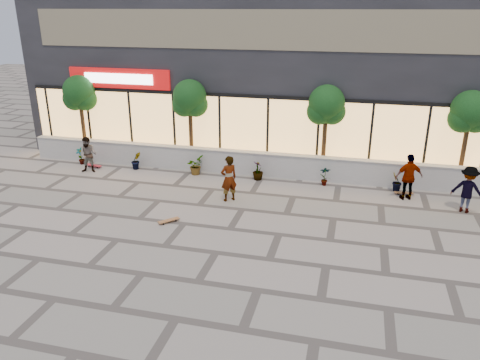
% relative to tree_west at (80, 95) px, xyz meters
% --- Properties ---
extents(ground, '(80.00, 80.00, 0.00)m').
position_rel_tree_west_xyz_m(ground, '(9.00, -7.70, -2.99)').
color(ground, '#9D9188').
rests_on(ground, ground).
extents(planter_wall, '(22.00, 0.42, 1.04)m').
position_rel_tree_west_xyz_m(planter_wall, '(9.00, -0.70, -2.46)').
color(planter_wall, silver).
rests_on(planter_wall, ground).
extents(retail_building, '(24.00, 9.17, 8.50)m').
position_rel_tree_west_xyz_m(retail_building, '(9.00, 4.79, 1.26)').
color(retail_building, black).
rests_on(retail_building, ground).
extents(shrub_a, '(0.43, 0.29, 0.81)m').
position_rel_tree_west_xyz_m(shrub_a, '(0.50, -1.25, -2.58)').
color(shrub_a, '#113713').
rests_on(shrub_a, ground).
extents(shrub_b, '(0.57, 0.57, 0.81)m').
position_rel_tree_west_xyz_m(shrub_b, '(3.30, -1.25, -2.58)').
color(shrub_b, '#113713').
rests_on(shrub_b, ground).
extents(shrub_c, '(0.68, 0.77, 0.81)m').
position_rel_tree_west_xyz_m(shrub_c, '(6.10, -1.25, -2.58)').
color(shrub_c, '#113713').
rests_on(shrub_c, ground).
extents(shrub_d, '(0.64, 0.64, 0.81)m').
position_rel_tree_west_xyz_m(shrub_d, '(8.90, -1.25, -2.58)').
color(shrub_d, '#113713').
rests_on(shrub_d, ground).
extents(shrub_e, '(0.46, 0.35, 0.81)m').
position_rel_tree_west_xyz_m(shrub_e, '(11.70, -1.25, -2.58)').
color(shrub_e, '#113713').
rests_on(shrub_e, ground).
extents(shrub_f, '(0.55, 0.57, 0.81)m').
position_rel_tree_west_xyz_m(shrub_f, '(14.50, -1.25, -2.58)').
color(shrub_f, '#113713').
rests_on(shrub_f, ground).
extents(tree_west, '(1.60, 1.50, 3.92)m').
position_rel_tree_west_xyz_m(tree_west, '(0.00, 0.00, 0.00)').
color(tree_west, '#412A17').
rests_on(tree_west, ground).
extents(tree_midwest, '(1.60, 1.50, 3.92)m').
position_rel_tree_west_xyz_m(tree_midwest, '(5.50, 0.00, 0.00)').
color(tree_midwest, '#412A17').
rests_on(tree_midwest, ground).
extents(tree_mideast, '(1.60, 1.50, 3.92)m').
position_rel_tree_west_xyz_m(tree_mideast, '(11.50, 0.00, 0.00)').
color(tree_mideast, '#412A17').
rests_on(tree_mideast, ground).
extents(tree_east, '(1.60, 1.50, 3.92)m').
position_rel_tree_west_xyz_m(tree_east, '(17.00, 0.00, 0.00)').
color(tree_east, '#412A17').
rests_on(tree_east, ground).
extents(skater_center, '(0.76, 0.74, 1.76)m').
position_rel_tree_west_xyz_m(skater_center, '(8.32, -3.74, -2.10)').
color(skater_center, white).
rests_on(skater_center, ground).
extents(skater_left, '(0.88, 0.75, 1.59)m').
position_rel_tree_west_xyz_m(skater_left, '(1.47, -2.13, -2.19)').
color(skater_left, '#8A6F59').
rests_on(skater_left, ground).
extents(skater_right_near, '(1.13, 0.75, 1.79)m').
position_rel_tree_west_xyz_m(skater_right_near, '(14.85, -1.95, -2.09)').
color(skater_right_near, silver).
rests_on(skater_right_near, ground).
extents(skater_right_far, '(1.25, 0.99, 1.70)m').
position_rel_tree_west_xyz_m(skater_right_far, '(16.78, -2.66, -2.14)').
color(skater_right_far, maroon).
rests_on(skater_right_far, ground).
extents(skateboard_center, '(0.66, 0.70, 0.09)m').
position_rel_tree_west_xyz_m(skateboard_center, '(6.84, -6.10, -2.91)').
color(skateboard_center, brown).
rests_on(skateboard_center, ground).
extents(skateboard_left, '(0.83, 0.36, 0.10)m').
position_rel_tree_west_xyz_m(skateboard_left, '(1.29, -1.50, -2.90)').
color(skateboard_left, '#B52129').
rests_on(skateboard_left, ground).
extents(skateboard_right_near, '(0.74, 0.27, 0.09)m').
position_rel_tree_west_xyz_m(skateboard_right_near, '(14.79, -1.50, -2.91)').
color(skateboard_right_near, '#A16534').
rests_on(skateboard_right_near, ground).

